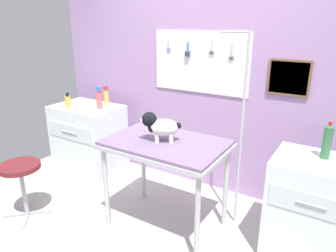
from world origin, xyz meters
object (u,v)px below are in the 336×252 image
(grooming_table, at_px, (166,150))
(soda_bottle, at_px, (327,141))
(grooming_arm, at_px, (240,142))
(dog, at_px, (160,126))
(counter_left, at_px, (89,140))
(cabinet_right, at_px, (313,209))
(pump_bottle_white, at_px, (99,99))
(stool, at_px, (21,173))

(grooming_table, relative_size, soda_bottle, 3.61)
(grooming_arm, xyz_separation_m, soda_bottle, (0.68, -0.01, 0.15))
(grooming_arm, relative_size, dog, 5.10)
(counter_left, bearing_deg, grooming_arm, -1.08)
(dog, distance_m, counter_left, 1.51)
(cabinet_right, relative_size, pump_bottle_white, 3.32)
(dog, bearing_deg, grooming_arm, 34.22)
(cabinet_right, xyz_separation_m, stool, (-2.47, -0.90, 0.04))
(pump_bottle_white, bearing_deg, grooming_arm, -1.32)
(counter_left, bearing_deg, stool, -83.35)
(grooming_arm, relative_size, pump_bottle_white, 6.93)
(grooming_table, xyz_separation_m, dog, (-0.05, -0.03, 0.22))
(pump_bottle_white, bearing_deg, grooming_table, -19.42)
(grooming_table, relative_size, counter_left, 1.20)
(counter_left, height_order, pump_bottle_white, pump_bottle_white)
(stool, height_order, pump_bottle_white, pump_bottle_white)
(grooming_table, bearing_deg, soda_bottle, 16.59)
(grooming_table, relative_size, stool, 1.88)
(dog, height_order, pump_bottle_white, pump_bottle_white)
(pump_bottle_white, bearing_deg, stool, -95.50)
(grooming_table, height_order, soda_bottle, soda_bottle)
(grooming_table, height_order, cabinet_right, grooming_table)
(grooming_table, distance_m, pump_bottle_white, 1.25)
(cabinet_right, relative_size, soda_bottle, 2.91)
(dog, distance_m, pump_bottle_white, 1.20)
(grooming_table, distance_m, cabinet_right, 1.29)
(grooming_arm, relative_size, stool, 3.17)
(dog, distance_m, cabinet_right, 1.41)
(counter_left, relative_size, soda_bottle, 3.01)
(grooming_table, relative_size, pump_bottle_white, 4.12)
(grooming_table, relative_size, cabinet_right, 1.24)
(grooming_table, distance_m, stool, 1.43)
(soda_bottle, bearing_deg, dog, -162.86)
(grooming_table, bearing_deg, grooming_arm, 34.53)
(pump_bottle_white, bearing_deg, cabinet_right, -2.90)
(stool, distance_m, soda_bottle, 2.71)
(pump_bottle_white, bearing_deg, dog, -21.36)
(cabinet_right, distance_m, soda_bottle, 0.57)
(dog, xyz_separation_m, counter_left, (-1.34, 0.43, -0.56))
(cabinet_right, bearing_deg, dog, -165.81)
(stool, bearing_deg, dog, 25.53)
(cabinet_right, height_order, soda_bottle, soda_bottle)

